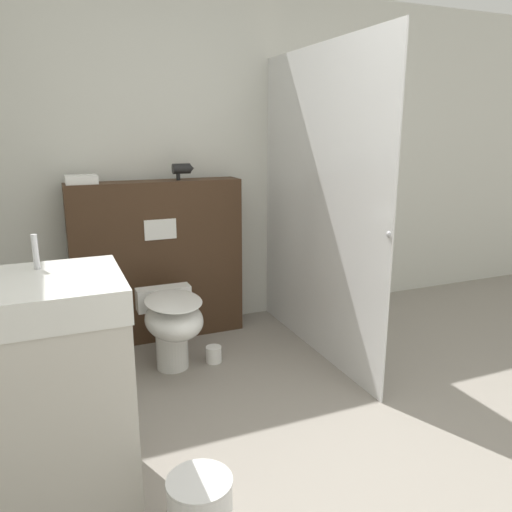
# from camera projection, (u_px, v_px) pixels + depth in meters

# --- Properties ---
(wall_back) EXTENTS (8.00, 0.06, 2.50)m
(wall_back) POSITION_uv_depth(u_px,v_px,m) (202.00, 163.00, 3.75)
(wall_back) COLOR silver
(wall_back) RESTS_ON ground_plane
(partition_panel) EXTENTS (1.20, 0.23, 1.15)m
(partition_panel) POSITION_uv_depth(u_px,v_px,m) (159.00, 261.00, 3.58)
(partition_panel) COLOR #3D2819
(partition_panel) RESTS_ON ground_plane
(shower_glass) EXTENTS (0.04, 1.59, 2.01)m
(shower_glass) POSITION_uv_depth(u_px,v_px,m) (317.00, 206.00, 3.27)
(shower_glass) COLOR silver
(shower_glass) RESTS_ON ground_plane
(toilet) EXTENTS (0.35, 0.58, 0.49)m
(toilet) POSITION_uv_depth(u_px,v_px,m) (172.00, 321.00, 3.11)
(toilet) COLOR white
(toilet) RESTS_ON ground_plane
(sink_vanity) EXTENTS (0.60, 0.54, 1.10)m
(sink_vanity) POSITION_uv_depth(u_px,v_px,m) (50.00, 395.00, 1.95)
(sink_vanity) COLOR beige
(sink_vanity) RESTS_ON ground_plane
(hair_drier) EXTENTS (0.15, 0.07, 0.12)m
(hair_drier) POSITION_uv_depth(u_px,v_px,m) (183.00, 169.00, 3.48)
(hair_drier) COLOR black
(hair_drier) RESTS_ON partition_panel
(folded_towel) EXTENTS (0.20, 0.17, 0.06)m
(folded_towel) POSITION_uv_depth(u_px,v_px,m) (81.00, 179.00, 3.25)
(folded_towel) COLOR white
(folded_towel) RESTS_ON partition_panel
(spare_toilet_roll) EXTENTS (0.10, 0.10, 0.11)m
(spare_toilet_roll) POSITION_uv_depth(u_px,v_px,m) (214.00, 354.00, 3.29)
(spare_toilet_roll) COLOR white
(spare_toilet_roll) RESTS_ON ground_plane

